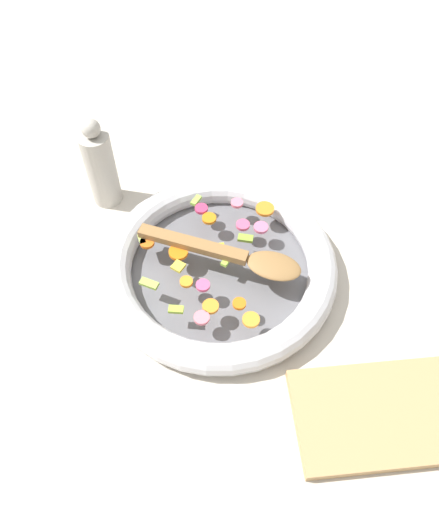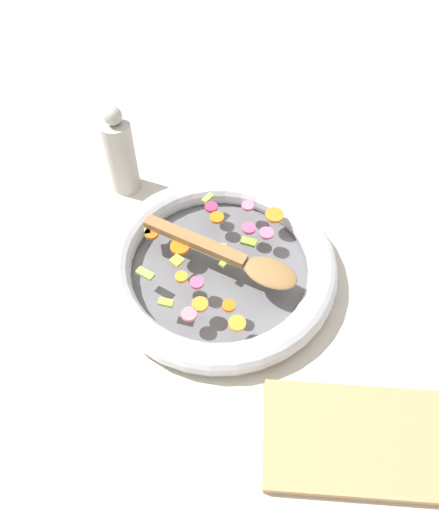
# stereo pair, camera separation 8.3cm
# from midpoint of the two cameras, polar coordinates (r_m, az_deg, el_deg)

# --- Properties ---
(ground_plane) EXTENTS (4.00, 4.00, 0.00)m
(ground_plane) POSITION_cam_midpoint_polar(r_m,az_deg,el_deg) (0.87, 2.72, -2.15)
(ground_plane) COLOR beige
(skillet) EXTENTS (0.40, 0.40, 0.05)m
(skillet) POSITION_cam_midpoint_polar(r_m,az_deg,el_deg) (0.85, 2.78, -1.31)
(skillet) COLOR slate
(skillet) RESTS_ON ground_plane
(chopped_vegetables) EXTENTS (0.25, 0.28, 0.01)m
(chopped_vegetables) POSITION_cam_midpoint_polar(r_m,az_deg,el_deg) (0.83, 2.16, 0.24)
(chopped_vegetables) COLOR orange
(chopped_vegetables) RESTS_ON skillet
(wooden_spoon) EXTENTS (0.27, 0.15, 0.01)m
(wooden_spoon) POSITION_cam_midpoint_polar(r_m,az_deg,el_deg) (0.81, 4.72, -0.42)
(wooden_spoon) COLOR olive
(wooden_spoon) RESTS_ON chopped_vegetables
(pepper_mill) EXTENTS (0.06, 0.06, 0.19)m
(pepper_mill) POSITION_cam_midpoint_polar(r_m,az_deg,el_deg) (0.96, -8.79, 11.30)
(pepper_mill) COLOR #B2ADA3
(pepper_mill) RESTS_ON ground_plane
(cutting_board) EXTENTS (0.25, 0.15, 0.02)m
(cutting_board) POSITION_cam_midpoint_polar(r_m,az_deg,el_deg) (0.77, 18.40, -19.51)
(cutting_board) COLOR tan
(cutting_board) RESTS_ON ground_plane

